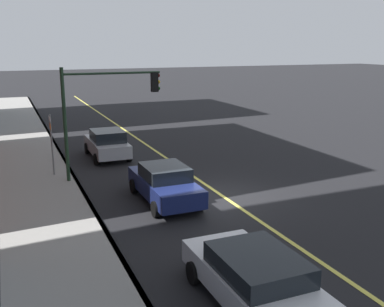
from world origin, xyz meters
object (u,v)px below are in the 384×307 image
(car_silver, at_px, (107,144))
(car_white, at_px, (256,279))
(traffic_light_mast, at_px, (105,102))
(street_sign_post, at_px, (52,141))
(car_navy, at_px, (165,183))

(car_silver, xyz_separation_m, car_white, (-15.80, -0.05, -0.06))
(car_silver, relative_size, car_white, 0.90)
(traffic_light_mast, distance_m, street_sign_post, 3.19)
(car_navy, xyz_separation_m, car_white, (-7.83, 0.49, -0.03))
(car_white, distance_m, street_sign_post, 13.40)
(car_silver, relative_size, traffic_light_mast, 0.80)
(traffic_light_mast, bearing_deg, car_white, -175.50)
(car_navy, height_order, car_silver, car_silver)
(car_silver, xyz_separation_m, street_sign_post, (-2.83, 3.17, 0.97))
(car_silver, height_order, traffic_light_mast, traffic_light_mast)
(car_navy, xyz_separation_m, traffic_light_mast, (3.88, 1.41, 2.83))
(car_navy, relative_size, car_silver, 1.08)
(car_white, bearing_deg, car_navy, -3.57)
(car_navy, xyz_separation_m, car_silver, (7.97, 0.54, 0.04))
(car_navy, height_order, car_white, car_navy)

